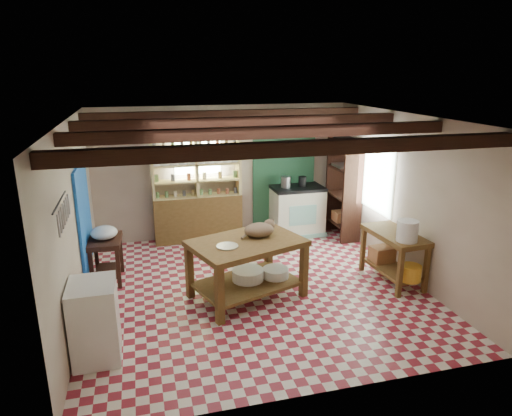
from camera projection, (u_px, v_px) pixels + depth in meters
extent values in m
cube|color=maroon|center=(255.00, 288.00, 7.07)|extent=(5.00, 5.00, 0.02)
cube|color=#4C4C51|center=(254.00, 118.00, 6.31)|extent=(5.00, 5.00, 0.02)
cube|color=#BCAB97|center=(223.00, 172.00, 9.00)|extent=(5.00, 0.04, 2.60)
cube|color=#BCAB97|center=(319.00, 280.00, 4.37)|extent=(5.00, 0.04, 2.60)
cube|color=#BCAB97|center=(73.00, 221.00, 6.09)|extent=(0.04, 5.00, 2.60)
cube|color=#BCAB97|center=(406.00, 196.00, 7.29)|extent=(0.04, 5.00, 2.60)
cube|color=#361C13|center=(254.00, 127.00, 6.35)|extent=(5.00, 3.80, 0.15)
cube|color=blue|center=(84.00, 215.00, 6.99)|extent=(0.04, 1.40, 1.60)
cube|color=#1F4E31|center=(284.00, 172.00, 9.29)|extent=(1.30, 0.04, 2.30)
cube|color=#B3C8B1|center=(197.00, 153.00, 8.75)|extent=(0.90, 0.02, 0.80)
cube|color=#B3C8B1|center=(374.00, 177.00, 8.18)|extent=(0.02, 1.30, 1.20)
cube|color=black|center=(61.00, 213.00, 4.85)|extent=(0.06, 0.90, 0.28)
cube|color=black|center=(291.00, 128.00, 8.63)|extent=(0.86, 0.12, 0.36)
cube|color=#D8C27C|center=(197.00, 186.00, 8.75)|extent=(1.70, 0.34, 2.20)
cube|color=#361C13|center=(344.00, 188.00, 8.99)|extent=(0.40, 0.86, 2.00)
cube|color=brown|center=(247.00, 269.00, 6.68)|extent=(1.81, 1.49, 0.88)
cube|color=silver|center=(297.00, 210.00, 9.26)|extent=(1.03, 0.70, 1.00)
cube|color=#361C13|center=(107.00, 260.00, 7.20)|extent=(0.51, 0.73, 0.72)
cube|color=white|center=(95.00, 321.00, 5.24)|extent=(0.53, 0.63, 0.94)
cube|color=brown|center=(393.00, 257.00, 7.19)|extent=(0.64, 1.17, 0.81)
ellipsoid|color=#84674D|center=(259.00, 230.00, 6.69)|extent=(0.55, 0.51, 0.20)
cylinder|color=#97979E|center=(227.00, 246.00, 6.32)|extent=(0.39, 0.39, 0.02)
cylinder|color=white|center=(248.00, 275.00, 6.78)|extent=(0.60, 0.60, 0.16)
cylinder|color=white|center=(276.00, 273.00, 6.88)|extent=(0.50, 0.50, 0.14)
cylinder|color=#97979E|center=(286.00, 182.00, 9.02)|extent=(0.19, 0.19, 0.22)
cylinder|color=black|center=(302.00, 181.00, 9.11)|extent=(0.16, 0.16, 0.20)
ellipsoid|color=white|center=(104.00, 233.00, 7.07)|extent=(0.42, 0.42, 0.20)
cylinder|color=white|center=(407.00, 231.00, 6.70)|extent=(0.33, 0.33, 0.31)
cube|color=#AA6F44|center=(382.00, 254.00, 7.48)|extent=(0.37, 0.31, 0.25)
cylinder|color=orange|center=(410.00, 273.00, 6.80)|extent=(0.34, 0.34, 0.24)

